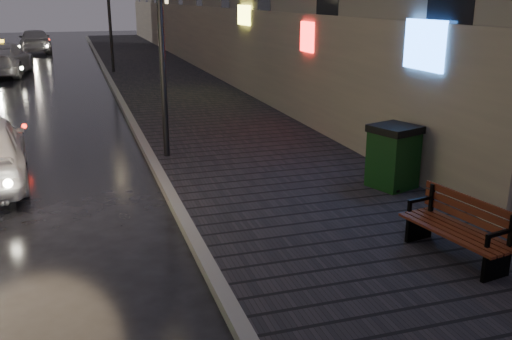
{
  "coord_description": "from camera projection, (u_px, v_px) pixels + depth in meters",
  "views": [
    {
      "loc": [
        -0.04,
        -6.63,
        3.65
      ],
      "look_at": [
        2.75,
        2.1,
        0.85
      ],
      "focal_mm": 40.0,
      "sensor_mm": 36.0,
      "label": 1
    }
  ],
  "objects": [
    {
      "name": "lamp_far",
      "position": [
        108.0,
        0.0,
        26.68
      ],
      "size": [
        0.36,
        0.36,
        5.28
      ],
      "color": "black",
      "rests_on": "sidewalk"
    },
    {
      "name": "taxi_mid",
      "position": [
        2.0,
        59.0,
        27.28
      ],
      "size": [
        2.71,
        5.55,
        1.56
      ],
      "primitive_type": "imported",
      "rotation": [
        0.0,
        0.0,
        3.04
      ],
      "color": "silver",
      "rests_on": "ground"
    },
    {
      "name": "trash_bin",
      "position": [
        393.0,
        156.0,
        10.77
      ],
      "size": [
        0.99,
        0.99,
        1.2
      ],
      "rotation": [
        0.0,
        0.0,
        0.32
      ],
      "color": "black",
      "rests_on": "sidewalk"
    },
    {
      "name": "curb",
      "position": [
        108.0,
        76.0,
        26.67
      ],
      "size": [
        0.2,
        58.0,
        0.15
      ],
      "primitive_type": "cube",
      "color": "slate",
      "rests_on": "ground"
    },
    {
      "name": "car_far",
      "position": [
        35.0,
        41.0,
        38.29
      ],
      "size": [
        2.33,
        4.91,
        1.62
      ],
      "primitive_type": "imported",
      "rotation": [
        0.0,
        0.0,
        3.23
      ],
      "color": "#919199",
      "rests_on": "ground"
    },
    {
      "name": "bench",
      "position": [
        460.0,
        228.0,
        7.87
      ],
      "size": [
        0.86,
        1.77,
        0.86
      ],
      "rotation": [
        0.0,
        0.0,
        0.17
      ],
      "color": "black",
      "rests_on": "sidewalk"
    },
    {
      "name": "ground",
      "position": [
        98.0,
        301.0,
        7.12
      ],
      "size": [
        120.0,
        120.0,
        0.0
      ],
      "primitive_type": "plane",
      "color": "black",
      "rests_on": "ground"
    },
    {
      "name": "sidewalk",
      "position": [
        159.0,
        74.0,
        27.37
      ],
      "size": [
        4.6,
        58.0,
        0.15
      ],
      "primitive_type": "cube",
      "color": "black",
      "rests_on": "ground"
    },
    {
      "name": "lamp_near",
      "position": [
        160.0,
        4.0,
        12.11
      ],
      "size": [
        0.36,
        0.36,
        5.28
      ],
      "color": "black",
      "rests_on": "sidewalk"
    }
  ]
}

